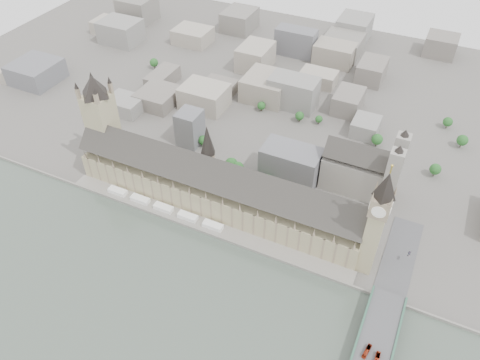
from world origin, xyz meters
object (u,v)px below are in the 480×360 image
at_px(red_bus_south, 377,360).
at_px(car_approach, 409,254).
at_px(victoria_tower, 101,119).
at_px(palace_of_westminster, 216,187).
at_px(red_bus_north, 367,351).
at_px(elizabeth_tower, 378,217).
at_px(westminster_abbey, 363,170).

relative_size(red_bus_south, car_approach, 2.65).
relative_size(victoria_tower, red_bus_south, 8.60).
xyz_separation_m(palace_of_westminster, car_approach, (167.81, 8.04, -11.82)).
xyz_separation_m(victoria_tower, red_bus_north, (279.84, -94.36, -43.40)).
relative_size(elizabeth_tower, victoria_tower, 1.07).
bearing_deg(victoria_tower, car_approach, 0.34).
distance_m(victoria_tower, red_bus_south, 306.38).
height_order(victoria_tower, car_approach, victoria_tower).
bearing_deg(westminster_abbey, red_bus_south, -71.93).
bearing_deg(victoria_tower, palace_of_westminster, -2.96).
distance_m(elizabeth_tower, westminster_abbey, 96.91).
distance_m(westminster_abbey, red_bus_south, 175.57).
xyz_separation_m(red_bus_north, red_bus_south, (7.38, -3.08, 0.06)).
xyz_separation_m(westminster_abbey, red_bus_south, (54.30, -166.44, -13.21)).
bearing_deg(car_approach, westminster_abbey, 135.23).
distance_m(elizabeth_tower, red_bus_north, 91.46).
bearing_deg(red_bus_north, car_approach, 94.04).
relative_size(palace_of_westminster, car_approach, 60.35).
bearing_deg(red_bus_north, red_bus_south, -12.69).
bearing_deg(palace_of_westminster, red_bus_north, -29.16).
bearing_deg(elizabeth_tower, red_bus_north, -75.44).
height_order(victoria_tower, red_bus_south, victoria_tower).
relative_size(westminster_abbey, red_bus_north, 6.08).
bearing_deg(elizabeth_tower, westminster_abbey, 107.29).
bearing_deg(palace_of_westminster, car_approach, 2.74).
height_order(westminster_abbey, red_bus_north, westminster_abbey).
distance_m(palace_of_westminster, victoria_tower, 126.41).
xyz_separation_m(palace_of_westminster, westminster_abbey, (110.92, 75.30, 2.38)).
bearing_deg(palace_of_westminster, elizabeth_tower, -4.85).
height_order(palace_of_westminster, car_approach, palace_of_westminster).
bearing_deg(red_bus_north, palace_of_westminster, 160.81).
relative_size(victoria_tower, red_bus_north, 8.94).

